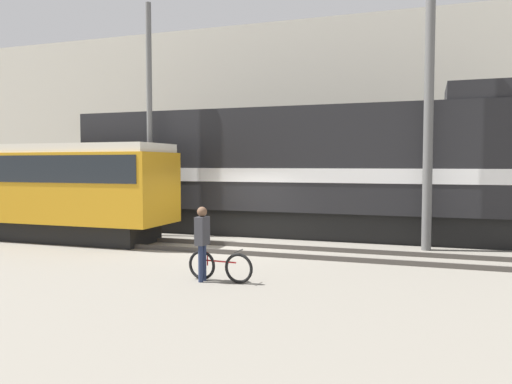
{
  "coord_description": "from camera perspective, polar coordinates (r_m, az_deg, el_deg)",
  "views": [
    {
      "loc": [
        5.99,
        -15.12,
        2.72
      ],
      "look_at": [
        0.65,
        0.42,
        1.8
      ],
      "focal_mm": 35.0,
      "sensor_mm": 36.0,
      "label": 1
    }
  ],
  "objects": [
    {
      "name": "freight_locomotive",
      "position": [
        19.2,
        4.4,
        2.58
      ],
      "size": [
        17.06,
        3.04,
        5.38
      ],
      "color": "black",
      "rests_on": "ground"
    },
    {
      "name": "utility_pole_left",
      "position": [
        19.38,
        -12.07,
        8.0
      ],
      "size": [
        0.21,
        0.21,
        8.73
      ],
      "color": "#595959",
      "rests_on": "ground"
    },
    {
      "name": "person",
      "position": [
        11.62,
        -6.17,
        -5.02
      ],
      "size": [
        0.25,
        0.37,
        1.74
      ],
      "color": "#232D4C",
      "rests_on": "ground"
    },
    {
      "name": "track_far",
      "position": [
        19.71,
        1.09,
        -4.52
      ],
      "size": [
        60.0,
        1.51,
        0.14
      ],
      "color": "#47423D",
      "rests_on": "ground"
    },
    {
      "name": "track_near",
      "position": [
        15.95,
        -3.41,
        -6.37
      ],
      "size": [
        60.0,
        1.5,
        0.14
      ],
      "color": "#47423D",
      "rests_on": "ground"
    },
    {
      "name": "streetcar",
      "position": [
        19.9,
        -24.02,
        0.71
      ],
      "size": [
        10.63,
        2.54,
        3.41
      ],
      "color": "black",
      "rests_on": "ground"
    },
    {
      "name": "building_backdrop",
      "position": [
        28.68,
        6.9,
        7.79
      ],
      "size": [
        47.87,
        6.0,
        10.05
      ],
      "color": "beige",
      "rests_on": "ground"
    },
    {
      "name": "utility_pole_center",
      "position": [
        16.65,
        19.13,
        8.81
      ],
      "size": [
        0.3,
        0.3,
        8.79
      ],
      "color": "#595959",
      "rests_on": "ground"
    },
    {
      "name": "bicycle",
      "position": [
        11.7,
        -4.13,
        -8.48
      ],
      "size": [
        1.66,
        0.44,
        0.76
      ],
      "color": "black",
      "rests_on": "ground"
    },
    {
      "name": "ground_plane",
      "position": [
        16.49,
        -2.63,
        -6.29
      ],
      "size": [
        120.0,
        120.0,
        0.0
      ],
      "primitive_type": "plane",
      "color": "slate"
    }
  ]
}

